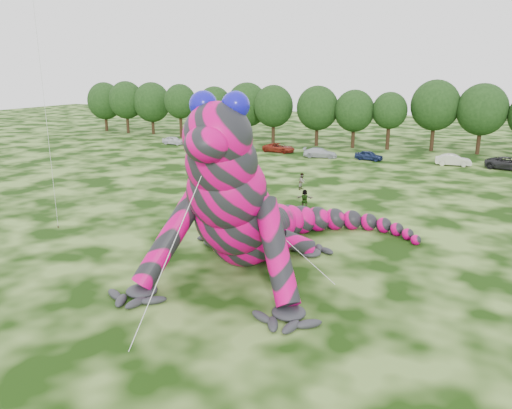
{
  "coord_description": "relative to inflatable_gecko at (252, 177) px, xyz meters",
  "views": [
    {
      "loc": [
        13.46,
        -20.43,
        11.86
      ],
      "look_at": [
        1.72,
        6.09,
        4.0
      ],
      "focal_mm": 35.0,
      "sensor_mm": 36.0,
      "label": 1
    }
  ],
  "objects": [
    {
      "name": "spectator_5",
      "position": [
        -0.89,
        13.23,
        -4.62
      ],
      "size": [
        1.61,
        0.82,
        1.66
      ],
      "primitive_type": "imported",
      "rotation": [
        0.0,
        0.0,
        3.36
      ],
      "color": "gray",
      "rests_on": "ground"
    },
    {
      "name": "car_3",
      "position": [
        -7.26,
        39.06,
        -4.77
      ],
      "size": [
        4.92,
        2.68,
        1.35
      ],
      "primitive_type": "imported",
      "rotation": [
        0.0,
        0.0,
        1.75
      ],
      "color": "silver",
      "rests_on": "ground"
    },
    {
      "name": "tree_3",
      "position": [
        -36.73,
        49.98,
        -0.73
      ],
      "size": [
        5.81,
        5.23,
        9.44
      ],
      "primitive_type": null,
      "color": "black",
      "rests_on": "ground"
    },
    {
      "name": "ground",
      "position": [
        -1.01,
        -7.09,
        -5.45
      ],
      "size": [
        240.0,
        240.0,
        0.0
      ],
      "primitive_type": "plane",
      "color": "#16330A",
      "rests_on": "ground"
    },
    {
      "name": "car_1",
      "position": [
        -24.2,
        40.82,
        -4.75
      ],
      "size": [
        4.3,
        1.54,
        1.41
      ],
      "primitive_type": "imported",
      "rotation": [
        0.0,
        0.0,
        1.56
      ],
      "color": "black",
      "rests_on": "ground"
    },
    {
      "name": "tree_4",
      "position": [
        -30.65,
        51.62,
        -0.92
      ],
      "size": [
        6.22,
        5.6,
        9.06
      ],
      "primitive_type": null,
      "color": "black",
      "rests_on": "ground"
    },
    {
      "name": "inflatable_gecko",
      "position": [
        0.0,
        0.0,
        0.0
      ],
      "size": [
        20.6,
        23.65,
        10.9
      ],
      "primitive_type": null,
      "rotation": [
        0.0,
        0.0,
        0.11
      ],
      "color": "#CB0064",
      "rests_on": "ground"
    },
    {
      "name": "car_4",
      "position": [
        -0.6,
        39.71,
        -4.81
      ],
      "size": [
        3.93,
        1.99,
        1.28
      ],
      "primitive_type": "imported",
      "rotation": [
        0.0,
        0.0,
        1.44
      ],
      "color": "#18244D",
      "rests_on": "ground"
    },
    {
      "name": "car_2",
      "position": [
        -14.21,
        41.07,
        -4.78
      ],
      "size": [
        4.97,
        2.57,
        1.34
      ],
      "primitive_type": "imported",
      "rotation": [
        0.0,
        0.0,
        1.5
      ],
      "color": "maroon",
      "rests_on": "ground"
    },
    {
      "name": "car_5",
      "position": [
        10.04,
        40.08,
        -4.73
      ],
      "size": [
        4.5,
        1.95,
        1.44
      ],
      "primitive_type": "imported",
      "rotation": [
        0.0,
        0.0,
        1.67
      ],
      "color": "beige",
      "rests_on": "ground"
    },
    {
      "name": "tree_5",
      "position": [
        -24.13,
        51.35,
        -0.55
      ],
      "size": [
        7.16,
        6.44,
        9.8
      ],
      "primitive_type": null,
      "color": "black",
      "rests_on": "ground"
    },
    {
      "name": "tree_9",
      "position": [
        0.06,
        50.26,
        -1.11
      ],
      "size": [
        5.27,
        4.74,
        8.68
      ],
      "primitive_type": null,
      "color": "black",
      "rests_on": "ground"
    },
    {
      "name": "spectator_0",
      "position": [
        -6.79,
        13.47,
        -4.54
      ],
      "size": [
        0.79,
        0.71,
        1.82
      ],
      "primitive_type": "imported",
      "rotation": [
        0.0,
        0.0,
        3.67
      ],
      "color": "gray",
      "rests_on": "ground"
    },
    {
      "name": "tree_10",
      "position": [
        6.39,
        51.49,
        -0.2
      ],
      "size": [
        7.09,
        6.38,
        10.5
      ],
      "primitive_type": null,
      "color": "black",
      "rests_on": "ground"
    },
    {
      "name": "tree_7",
      "position": [
        -11.09,
        49.72,
        -0.71
      ],
      "size": [
        6.68,
        6.01,
        9.48
      ],
      "primitive_type": null,
      "color": "black",
      "rests_on": "ground"
    },
    {
      "name": "tree_8",
      "position": [
        -5.23,
        49.9,
        -0.98
      ],
      "size": [
        6.14,
        5.53,
        8.94
      ],
      "primitive_type": null,
      "color": "black",
      "rests_on": "ground"
    },
    {
      "name": "tree_1",
      "position": [
        -49.36,
        50.96,
        -0.55
      ],
      "size": [
        6.74,
        6.07,
        9.81
      ],
      "primitive_type": null,
      "color": "black",
      "rests_on": "ground"
    },
    {
      "name": "tree_6",
      "position": [
        -18.56,
        49.6,
        -0.7
      ],
      "size": [
        6.52,
        5.86,
        9.49
      ],
      "primitive_type": null,
      "color": "black",
      "rests_on": "ground"
    },
    {
      "name": "tree_2",
      "position": [
        -44.03,
        51.67,
        -0.63
      ],
      "size": [
        7.04,
        6.34,
        9.64
      ],
      "primitive_type": null,
      "color": "black",
      "rests_on": "ground"
    },
    {
      "name": "tree_0",
      "position": [
        -55.57,
        52.15,
        -0.7
      ],
      "size": [
        6.91,
        6.22,
        9.51
      ],
      "primitive_type": null,
      "color": "black",
      "rests_on": "ground"
    },
    {
      "name": "tree_11",
      "position": [
        12.78,
        51.11,
        -0.42
      ],
      "size": [
        7.01,
        6.31,
        10.07
      ],
      "primitive_type": null,
      "color": "black",
      "rests_on": "ground"
    },
    {
      "name": "spectator_4",
      "position": [
        -20.17,
        29.6,
        -4.65
      ],
      "size": [
        0.76,
        0.92,
        1.61
      ],
      "primitive_type": "imported",
      "rotation": [
        0.0,
        0.0,
        5.09
      ],
      "color": "gray",
      "rests_on": "ground"
    },
    {
      "name": "spectator_1",
      "position": [
        -3.35,
        19.8,
        -4.6
      ],
      "size": [
        0.82,
        0.95,
        1.71
      ],
      "primitive_type": "imported",
      "rotation": [
        0.0,
        0.0,
        1.34
      ],
      "color": "gray",
      "rests_on": "ground"
    },
    {
      "name": "car_0",
      "position": [
        -32.86,
        41.48,
        -4.78
      ],
      "size": [
        4.04,
        1.93,
        1.33
      ],
      "primitive_type": "imported",
      "rotation": [
        0.0,
        0.0,
        1.48
      ],
      "color": "silver",
      "rests_on": "ground"
    },
    {
      "name": "car_6",
      "position": [
        16.44,
        40.1,
        -4.69
      ],
      "size": [
        5.82,
        3.5,
        1.51
      ],
      "primitive_type": "imported",
      "rotation": [
        0.0,
        0.0,
        1.38
      ],
      "color": "black",
      "rests_on": "ground"
    }
  ]
}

